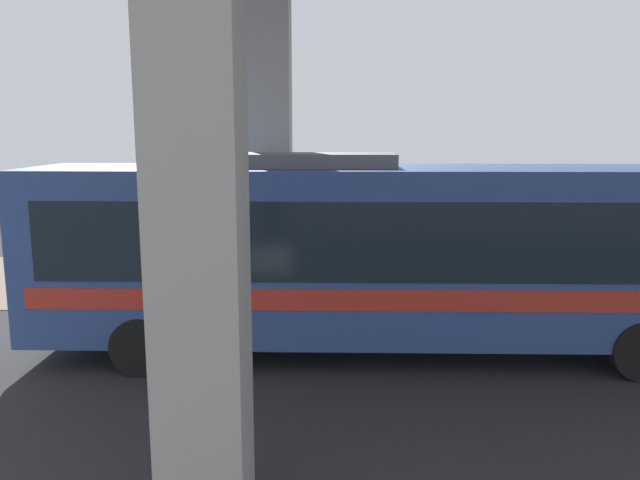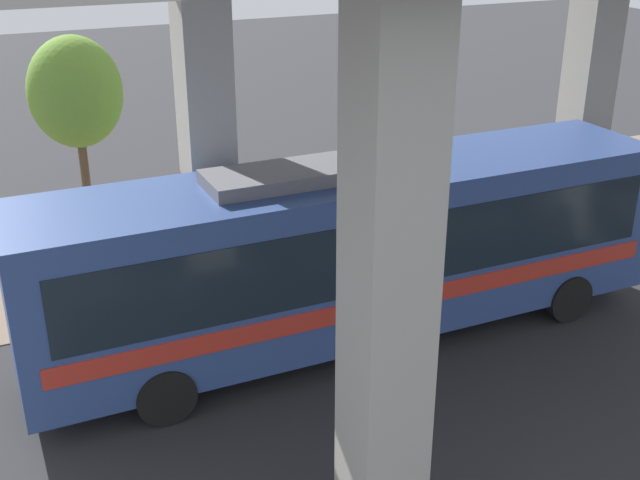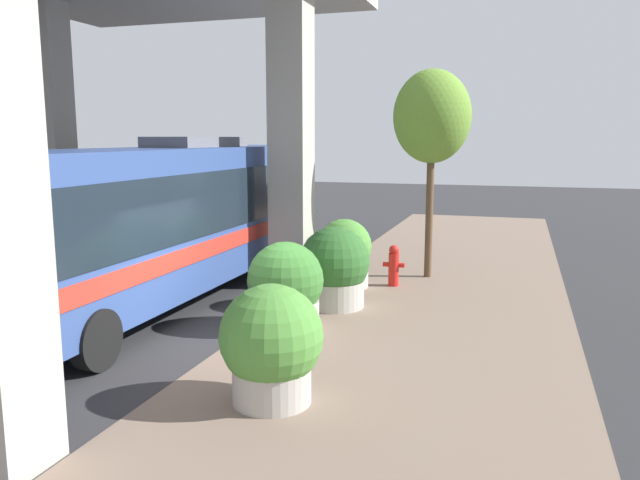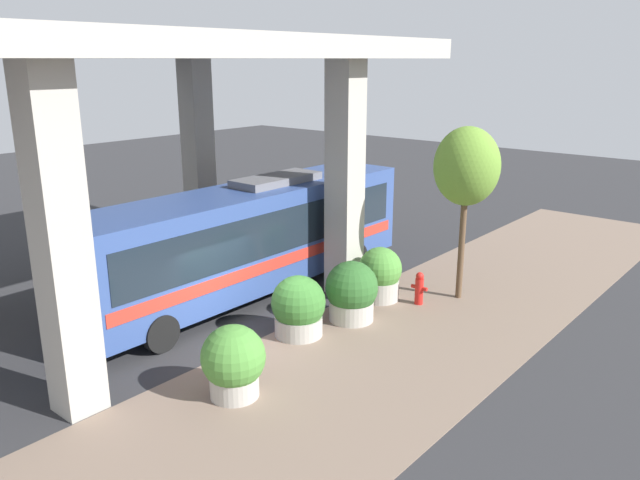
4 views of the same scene
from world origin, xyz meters
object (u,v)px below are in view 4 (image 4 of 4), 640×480
(fire_hydrant, at_px, (419,288))
(planter_back, at_px, (380,274))
(planter_extra, at_px, (298,308))
(bus, at_px, (250,235))
(street_tree_near, at_px, (467,167))
(planter_middle, at_px, (352,292))
(planter_front, at_px, (233,362))

(fire_hydrant, distance_m, planter_back, 1.27)
(planter_back, relative_size, planter_extra, 1.00)
(bus, height_order, fire_hydrant, bus)
(planter_back, distance_m, street_tree_near, 4.16)
(fire_hydrant, height_order, planter_back, planter_back)
(fire_hydrant, relative_size, street_tree_near, 0.19)
(planter_middle, bearing_deg, planter_front, 96.53)
(planter_back, bearing_deg, fire_hydrant, -158.76)
(planter_front, xyz_separation_m, street_tree_near, (-0.94, -8.60, 3.30))
(planter_front, distance_m, planter_extra, 3.46)
(planter_extra, relative_size, street_tree_near, 0.32)
(planter_extra, bearing_deg, planter_back, -92.81)
(bus, relative_size, street_tree_near, 2.29)
(bus, xyz_separation_m, planter_extra, (-3.19, 1.32, -1.19))
(fire_hydrant, bearing_deg, planter_extra, 71.75)
(planter_middle, relative_size, planter_back, 1.04)
(planter_front, height_order, planter_back, planter_back)
(fire_hydrant, distance_m, planter_extra, 4.24)
(planter_front, relative_size, planter_extra, 1.00)
(planter_middle, bearing_deg, bus, 6.36)
(bus, height_order, street_tree_near, street_tree_near)
(planter_front, bearing_deg, fire_hydrant, -92.14)
(planter_middle, height_order, planter_extra, planter_middle)
(planter_extra, bearing_deg, fire_hydrant, -108.25)
(fire_hydrant, distance_m, planter_front, 7.33)
(fire_hydrant, xyz_separation_m, planter_front, (0.27, 7.32, 0.32))
(bus, xyz_separation_m, street_tree_near, (-5.18, -3.99, 2.16))
(planter_front, relative_size, planter_middle, 0.95)
(bus, bearing_deg, planter_middle, -173.64)
(planter_extra, bearing_deg, bus, -22.49)
(planter_middle, bearing_deg, street_tree_near, -112.92)
(bus, height_order, planter_back, bus)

